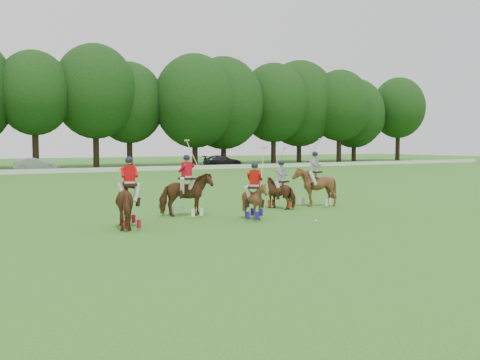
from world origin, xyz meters
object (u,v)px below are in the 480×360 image
polo_red_b (187,194)px  polo_stripe_a (281,192)px  polo_ball (316,221)px  polo_red_c (255,200)px  car_right (223,161)px  polo_red_a (130,202)px  car_mid (35,165)px  polo_stripe_b (315,186)px

polo_red_b → polo_stripe_a: bearing=3.9°
polo_ball → polo_red_c: bearing=135.4°
car_right → polo_red_b: polo_red_b is taller
polo_red_c → polo_stripe_a: polo_red_c is taller
polo_red_b → polo_red_c: size_ratio=1.10×
polo_red_a → polo_red_c: size_ratio=0.90×
car_mid → polo_stripe_b: 37.86m
polo_red_c → polo_ball: size_ratio=29.68×
polo_stripe_b → polo_ball: bearing=-126.7°
car_mid → car_right: size_ratio=0.87×
polo_red_a → polo_stripe_b: (9.13, 1.88, 0.04)m
polo_red_c → polo_stripe_a: bearing=40.5°
polo_red_c → polo_ball: polo_red_c is taller
polo_stripe_a → polo_ball: (-1.12, -3.93, -0.70)m
car_mid → polo_stripe_b: (6.38, -37.32, 0.24)m
polo_stripe_a → polo_red_b: bearing=-176.1°
car_mid → car_right: bearing=-84.8°
polo_red_c → car_right: bearing=64.1°
polo_stripe_b → polo_stripe_a: bearing=177.3°
car_right → polo_stripe_b: 40.11m
polo_red_b → polo_red_c: (1.85, -2.03, -0.12)m
car_right → polo_stripe_b: (-14.70, -37.32, 0.23)m
polo_red_a → polo_stripe_b: 9.32m
polo_red_b → polo_stripe_a: 4.60m
car_right → polo_red_b: size_ratio=1.60×
polo_red_a → polo_red_c: (4.65, -0.37, -0.13)m
polo_red_b → polo_stripe_a: size_ratio=1.11×
car_mid → polo_red_a: (-2.75, -39.20, 0.20)m
polo_red_a → polo_ball: polo_red_a is taller
polo_red_a → polo_red_b: size_ratio=0.81×
polo_red_c → polo_stripe_a: (2.74, 2.34, -0.01)m
car_mid → polo_ball: size_ratio=45.21×
polo_red_a → car_mid: bearing=86.0°
polo_red_c → polo_ball: bearing=-44.6°
polo_red_a → polo_red_b: (2.80, 1.66, -0.00)m
polo_ball → car_right: bearing=66.9°
polo_stripe_b → polo_ball: (-2.87, -3.85, -0.86)m
car_right → polo_stripe_a: polo_stripe_a is taller
polo_red_a → polo_ball: (6.26, -1.97, -0.83)m
polo_stripe_a → car_mid: bearing=97.1°
car_mid → polo_red_c: (1.89, -39.57, 0.08)m
car_mid → polo_red_b: polo_red_b is taller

